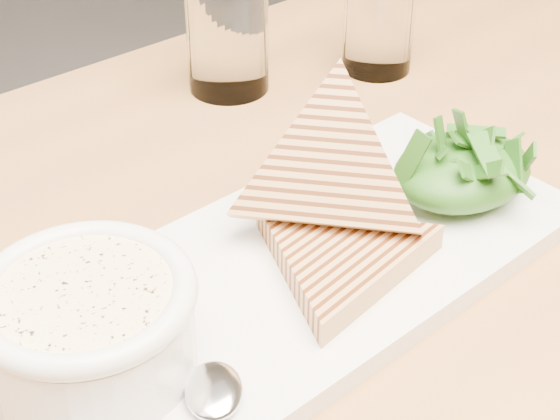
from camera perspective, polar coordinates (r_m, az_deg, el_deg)
table_top at (r=0.64m, az=5.53°, el=-3.96°), size 1.26×0.91×0.04m
table_leg_br at (r=1.38m, az=13.23°, el=-0.62°), size 0.06×0.06×0.73m
platter at (r=0.59m, az=1.10°, el=-4.22°), size 0.44×0.24×0.02m
soup_bowl at (r=0.51m, az=-12.48°, el=-8.09°), size 0.12×0.12×0.05m
soup at (r=0.49m, az=-12.91°, el=-5.63°), size 0.10×0.10×0.01m
bowl_rim at (r=0.49m, az=-12.94°, el=-5.45°), size 0.13×0.13×0.01m
sandwich_flat at (r=0.57m, az=4.01°, el=-3.24°), size 0.19×0.19×0.02m
sandwich_lean at (r=0.59m, az=3.33°, el=2.68°), size 0.23×0.23×0.17m
salad_base at (r=0.65m, az=12.03°, el=2.57°), size 0.11×0.09×0.04m
arugula_pile at (r=0.65m, az=12.08°, el=2.97°), size 0.11×0.10×0.05m
spoon_bowl at (r=0.49m, az=-4.42°, el=-11.86°), size 0.05×0.06×0.01m
glass_near at (r=0.81m, az=-3.53°, el=11.82°), size 0.08×0.08×0.12m
glass_far at (r=0.86m, az=6.61°, el=12.51°), size 0.07×0.07×0.10m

